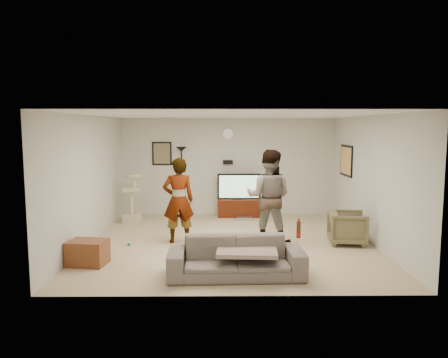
{
  "coord_description": "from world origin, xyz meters",
  "views": [
    {
      "loc": [
        -0.2,
        -8.32,
        2.26
      ],
      "look_at": [
        -0.12,
        0.2,
        1.24
      ],
      "focal_mm": 34.43,
      "sensor_mm": 36.0,
      "label": 1
    }
  ],
  "objects_px": {
    "cat_tree": "(132,198)",
    "person_left": "(178,200)",
    "tv_stand": "(239,208)",
    "person_right": "(269,197)",
    "tv": "(239,186)",
    "armchair": "(347,228)",
    "floor_lamp": "(182,182)",
    "sofa": "(236,257)",
    "beer_bottle": "(299,230)",
    "side_table": "(88,253)"
  },
  "relations": [
    {
      "from": "side_table",
      "to": "sofa",
      "type": "bearing_deg",
      "value": -13.66
    },
    {
      "from": "beer_bottle",
      "to": "cat_tree",
      "type": "bearing_deg",
      "value": 131.05
    },
    {
      "from": "person_left",
      "to": "beer_bottle",
      "type": "distance_m",
      "value": 2.83
    },
    {
      "from": "sofa",
      "to": "tv",
      "type": "bearing_deg",
      "value": 85.14
    },
    {
      "from": "beer_bottle",
      "to": "side_table",
      "type": "relative_size",
      "value": 0.41
    },
    {
      "from": "floor_lamp",
      "to": "beer_bottle",
      "type": "bearing_deg",
      "value": -64.29
    },
    {
      "from": "side_table",
      "to": "person_right",
      "type": "bearing_deg",
      "value": 22.6
    },
    {
      "from": "person_left",
      "to": "armchair",
      "type": "distance_m",
      "value": 3.35
    },
    {
      "from": "side_table",
      "to": "beer_bottle",
      "type": "bearing_deg",
      "value": -9.93
    },
    {
      "from": "floor_lamp",
      "to": "armchair",
      "type": "bearing_deg",
      "value": -37.59
    },
    {
      "from": "tv",
      "to": "side_table",
      "type": "bearing_deg",
      "value": -124.55
    },
    {
      "from": "tv_stand",
      "to": "sofa",
      "type": "distance_m",
      "value": 4.49
    },
    {
      "from": "person_left",
      "to": "armchair",
      "type": "xyz_separation_m",
      "value": [
        3.31,
        -0.16,
        -0.52
      ]
    },
    {
      "from": "person_left",
      "to": "tv",
      "type": "bearing_deg",
      "value": -130.15
    },
    {
      "from": "beer_bottle",
      "to": "floor_lamp",
      "type": "bearing_deg",
      "value": 115.71
    },
    {
      "from": "armchair",
      "to": "floor_lamp",
      "type": "bearing_deg",
      "value": 59.55
    },
    {
      "from": "sofa",
      "to": "beer_bottle",
      "type": "distance_m",
      "value": 1.04
    },
    {
      "from": "floor_lamp",
      "to": "armchair",
      "type": "distance_m",
      "value": 4.41
    },
    {
      "from": "beer_bottle",
      "to": "sofa",
      "type": "bearing_deg",
      "value": 180.0
    },
    {
      "from": "cat_tree",
      "to": "side_table",
      "type": "height_order",
      "value": "cat_tree"
    },
    {
      "from": "cat_tree",
      "to": "sofa",
      "type": "bearing_deg",
      "value": -58.14
    },
    {
      "from": "sofa",
      "to": "armchair",
      "type": "distance_m",
      "value": 2.9
    },
    {
      "from": "sofa",
      "to": "armchair",
      "type": "height_order",
      "value": "armchair"
    },
    {
      "from": "cat_tree",
      "to": "person_left",
      "type": "height_order",
      "value": "person_left"
    },
    {
      "from": "tv_stand",
      "to": "person_right",
      "type": "xyz_separation_m",
      "value": [
        0.47,
        -2.58,
        0.7
      ]
    },
    {
      "from": "tv",
      "to": "side_table",
      "type": "relative_size",
      "value": 1.78
    },
    {
      "from": "side_table",
      "to": "armchair",
      "type": "bearing_deg",
      "value": 14.83
    },
    {
      "from": "floor_lamp",
      "to": "sofa",
      "type": "distance_m",
      "value": 4.7
    },
    {
      "from": "cat_tree",
      "to": "beer_bottle",
      "type": "distance_m",
      "value": 5.04
    },
    {
      "from": "tv",
      "to": "armchair",
      "type": "bearing_deg",
      "value": -52.84
    },
    {
      "from": "cat_tree",
      "to": "beer_bottle",
      "type": "bearing_deg",
      "value": -48.95
    },
    {
      "from": "sofa",
      "to": "side_table",
      "type": "bearing_deg",
      "value": 164.52
    },
    {
      "from": "tv",
      "to": "beer_bottle",
      "type": "distance_m",
      "value": 4.54
    },
    {
      "from": "tv",
      "to": "sofa",
      "type": "relative_size",
      "value": 0.53
    },
    {
      "from": "tv_stand",
      "to": "person_left",
      "type": "height_order",
      "value": "person_left"
    },
    {
      "from": "tv_stand",
      "to": "tv",
      "type": "height_order",
      "value": "tv"
    },
    {
      "from": "sofa",
      "to": "armchair",
      "type": "bearing_deg",
      "value": 37.41
    },
    {
      "from": "cat_tree",
      "to": "person_right",
      "type": "distance_m",
      "value": 3.62
    },
    {
      "from": "cat_tree",
      "to": "tv_stand",
      "type": "bearing_deg",
      "value": 14.76
    },
    {
      "from": "cat_tree",
      "to": "sofa",
      "type": "height_order",
      "value": "cat_tree"
    },
    {
      "from": "tv",
      "to": "armchair",
      "type": "relative_size",
      "value": 1.55
    },
    {
      "from": "tv_stand",
      "to": "person_right",
      "type": "relative_size",
      "value": 0.59
    },
    {
      "from": "tv_stand",
      "to": "side_table",
      "type": "distance_m",
      "value": 4.72
    },
    {
      "from": "tv_stand",
      "to": "person_right",
      "type": "height_order",
      "value": "person_right"
    },
    {
      "from": "tv_stand",
      "to": "cat_tree",
      "type": "height_order",
      "value": "cat_tree"
    },
    {
      "from": "tv",
      "to": "person_left",
      "type": "relative_size",
      "value": 0.65
    },
    {
      "from": "cat_tree",
      "to": "tv",
      "type": "bearing_deg",
      "value": 14.76
    },
    {
      "from": "tv_stand",
      "to": "armchair",
      "type": "relative_size",
      "value": 1.53
    },
    {
      "from": "tv",
      "to": "person_left",
      "type": "height_order",
      "value": "person_left"
    },
    {
      "from": "cat_tree",
      "to": "person_right",
      "type": "height_order",
      "value": "person_right"
    }
  ]
}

